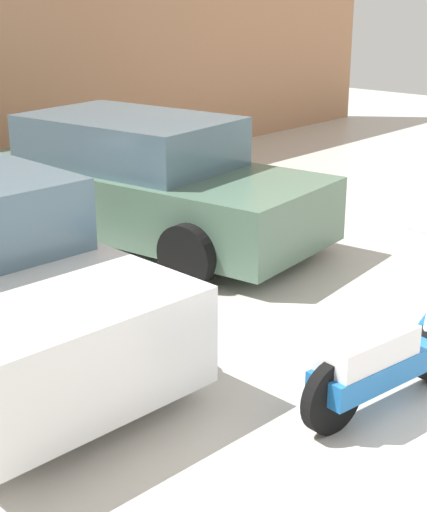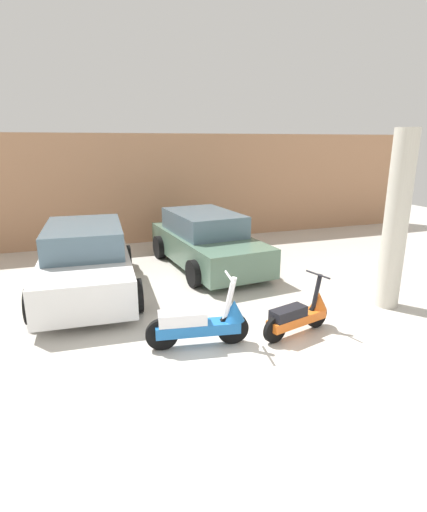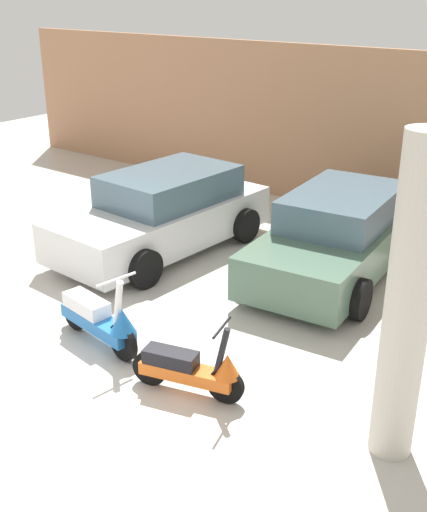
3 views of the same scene
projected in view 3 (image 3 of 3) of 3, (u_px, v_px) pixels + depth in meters
ground_plane at (55, 390)px, 7.53m from camera, size 28.00×28.00×0.00m
wall_back at (365, 134)px, 12.75m from camera, size 19.60×0.12×3.30m
scooter_front_left at (100, 319)px, 8.31m from camera, size 1.59×0.61×1.12m
scooter_front_right at (192, 368)px, 7.33m from camera, size 1.36×0.63×0.97m
car_rear_left at (163, 213)px, 11.31m from camera, size 2.17×4.21×1.40m
car_rear_center at (337, 236)px, 10.34m from camera, size 2.25×4.15×1.36m
support_column_side at (408, 306)px, 5.94m from camera, size 0.43×0.43×3.30m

